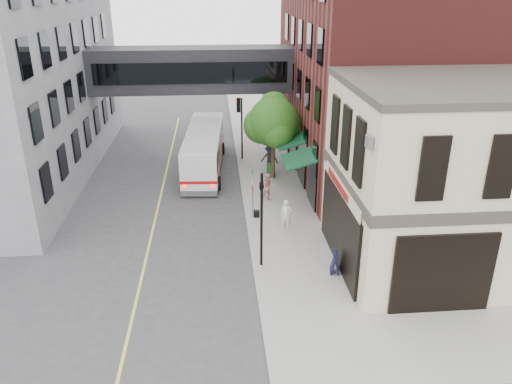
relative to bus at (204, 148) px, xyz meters
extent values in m
plane|color=#38383A|center=(2.32, -15.37, -1.56)|extent=(120.00, 120.00, 0.00)
cube|color=gray|center=(4.32, -1.37, -1.48)|extent=(4.00, 60.00, 0.15)
cube|color=beige|center=(11.32, -13.37, 2.52)|extent=(10.00, 8.00, 8.15)
cube|color=#38332B|center=(11.32, -13.37, 2.59)|extent=(10.12, 8.12, 0.50)
cube|color=#38332B|center=(11.32, -13.37, 6.74)|extent=(10.12, 8.12, 0.30)
cube|color=black|center=(6.26, -13.37, 0.29)|extent=(0.14, 6.40, 3.40)
cube|color=black|center=(6.22, -13.37, 0.29)|extent=(0.04, 5.90, 3.00)
cube|color=maroon|center=(6.20, -12.77, 2.24)|extent=(0.03, 3.60, 0.32)
cube|color=#591D1B|center=(12.32, -0.37, 5.44)|extent=(12.00, 18.00, 14.00)
cube|color=#0C351B|center=(5.46, -1.62, 1.44)|extent=(1.80, 13.00, 0.40)
cube|color=black|center=(-0.68, 2.63, 4.94)|extent=(14.00, 3.00, 3.00)
cube|color=black|center=(-0.68, 1.08, 4.94)|extent=(13.00, 0.08, 1.40)
cube|color=black|center=(-0.68, 4.18, 4.94)|extent=(13.00, 0.08, 1.40)
cylinder|color=black|center=(2.72, -13.37, 0.84)|extent=(0.12, 0.12, 4.50)
cube|color=black|center=(2.50, -13.37, 1.19)|extent=(0.25, 0.22, 0.30)
imported|color=black|center=(2.72, -13.37, 2.69)|extent=(0.20, 0.16, 1.00)
cylinder|color=black|center=(2.72, 1.63, 0.84)|extent=(0.12, 0.12, 4.50)
cube|color=black|center=(2.50, 1.63, 1.19)|extent=(0.25, 0.22, 0.30)
cube|color=black|center=(2.50, 1.63, 2.59)|extent=(0.28, 0.28, 1.00)
sphere|color=#FF0C05|center=(2.34, 1.63, 2.94)|extent=(0.18, 0.18, 0.18)
cylinder|color=gray|center=(2.72, -8.37, 0.09)|extent=(0.08, 0.08, 3.00)
cube|color=white|center=(2.70, -8.37, 0.79)|extent=(0.03, 0.75, 0.22)
cube|color=#0C591E|center=(2.70, -8.37, 1.34)|extent=(0.03, 0.70, 0.18)
cube|color=#B20C0C|center=(2.70, -8.37, 0.29)|extent=(0.03, 0.30, 0.40)
cylinder|color=#382619|center=(4.52, -2.37, -0.01)|extent=(0.28, 0.28, 2.80)
sphere|color=#1B4F15|center=(4.52, -2.37, 2.39)|extent=(3.20, 3.20, 3.20)
sphere|color=#1B4F15|center=(5.32, -1.87, 1.99)|extent=(2.20, 2.20, 2.20)
sphere|color=#1B4F15|center=(3.82, -2.07, 2.09)|extent=(2.40, 2.40, 2.40)
sphere|color=#1B4F15|center=(4.62, -1.77, 3.19)|extent=(2.00, 2.00, 2.00)
cube|color=#D8CC4C|center=(-2.68, -5.37, -1.55)|extent=(0.12, 40.00, 0.01)
cube|color=silver|center=(0.00, 0.00, -0.08)|extent=(2.84, 10.43, 2.60)
cube|color=black|center=(0.00, 0.00, 0.37)|extent=(2.88, 10.25, 0.94)
cube|color=#B20C0C|center=(0.00, 0.00, -0.53)|extent=(2.90, 10.45, 0.20)
cylinder|color=black|center=(-1.34, -3.69, -1.11)|extent=(0.32, 0.91, 0.90)
cylinder|color=black|center=(0.90, -3.82, -1.11)|extent=(0.32, 0.91, 0.90)
cylinder|color=black|center=(-0.92, 3.47, -1.11)|extent=(0.32, 0.91, 0.90)
cylinder|color=black|center=(1.32, 3.34, -1.11)|extent=(0.32, 0.91, 0.90)
imported|color=white|center=(4.36, -9.76, -0.63)|extent=(0.63, 0.47, 1.57)
imported|color=#D58A8D|center=(3.81, -6.08, -0.57)|extent=(0.90, 0.75, 1.67)
imported|color=black|center=(4.43, -1.15, -0.48)|extent=(1.35, 1.03, 1.85)
cube|color=#125118|center=(4.39, -2.07, -0.98)|extent=(0.53, 0.51, 0.85)
cube|color=black|center=(5.92, -14.30, -0.90)|extent=(0.46, 0.63, 1.02)
camera|label=1|loc=(0.80, -33.12, 10.58)|focal=35.00mm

